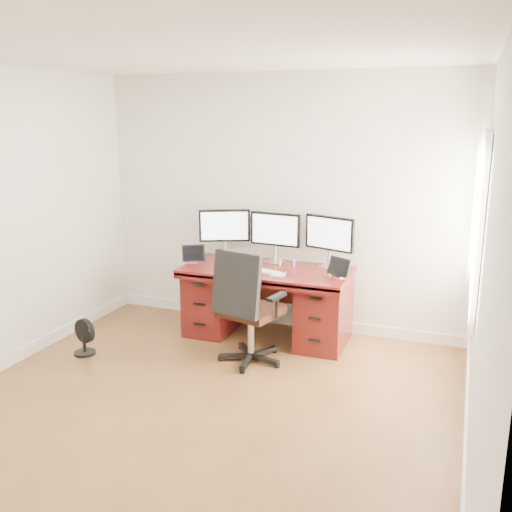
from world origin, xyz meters
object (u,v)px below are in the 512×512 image
(office_chair, at_px, (248,326))
(keyboard, at_px, (267,272))
(desk, at_px, (267,300))
(monitor_center, at_px, (275,231))
(floor_fan, at_px, (84,338))

(office_chair, bearing_deg, keyboard, 102.01)
(desk, distance_m, monitor_center, 0.72)
(desk, relative_size, monitor_center, 3.09)
(office_chair, distance_m, keyboard, 0.64)
(monitor_center, relative_size, keyboard, 1.97)
(keyboard, bearing_deg, floor_fan, -134.27)
(desk, distance_m, keyboard, 0.40)
(keyboard, bearing_deg, monitor_center, 114.20)
(office_chair, xyz_separation_m, keyboard, (0.01, 0.50, 0.40))
(desk, bearing_deg, floor_fan, -144.94)
(office_chair, relative_size, floor_fan, 3.09)
(office_chair, bearing_deg, desk, 107.13)
(desk, xyz_separation_m, monitor_center, (-0.00, 0.24, 0.68))
(floor_fan, distance_m, monitor_center, 2.19)
(monitor_center, bearing_deg, desk, -85.45)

